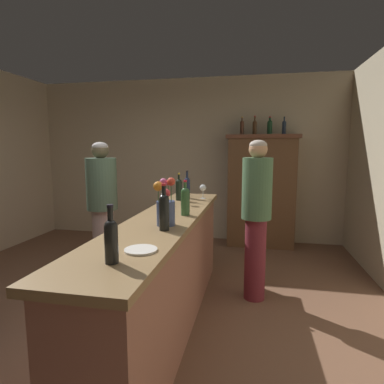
{
  "coord_description": "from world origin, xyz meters",
  "views": [
    {
      "loc": [
        1.2,
        -2.44,
        1.58
      ],
      "look_at": [
        0.67,
        0.2,
        1.21
      ],
      "focal_mm": 29.42,
      "sensor_mm": 36.0,
      "label": 1
    }
  ],
  "objects": [
    {
      "name": "display_bottle_center",
      "position": [
        1.41,
        2.71,
        1.93
      ],
      "size": [
        0.08,
        0.08,
        0.28
      ],
      "color": "#13361D",
      "rests_on": "display_cabinet"
    },
    {
      "name": "display_cabinet",
      "position": [
        1.31,
        2.71,
        0.93
      ],
      "size": [
        1.13,
        0.45,
        1.8
      ],
      "color": "brown",
      "rests_on": "ground"
    },
    {
      "name": "wine_bottle_syrah",
      "position": [
        0.36,
        0.99,
        1.13
      ],
      "size": [
        0.07,
        0.07,
        0.31
      ],
      "color": "black",
      "rests_on": "bar_counter"
    },
    {
      "name": "display_bottle_midleft",
      "position": [
        1.18,
        2.71,
        1.92
      ],
      "size": [
        0.07,
        0.07,
        0.3
      ],
      "color": "#492C17",
      "rests_on": "display_cabinet"
    },
    {
      "name": "wine_glass_rear",
      "position": [
        0.61,
        1.17,
        1.12
      ],
      "size": [
        0.08,
        0.08,
        0.17
      ],
      "color": "white",
      "rests_on": "bar_counter"
    },
    {
      "name": "wine_bottle_merlot",
      "position": [
        0.61,
        0.21,
        1.14
      ],
      "size": [
        0.08,
        0.08,
        0.31
      ],
      "color": "#2B5129",
      "rests_on": "bar_counter"
    },
    {
      "name": "bar_counter",
      "position": [
        0.45,
        0.09,
        0.5
      ],
      "size": [
        0.55,
        2.9,
        1.0
      ],
      "color": "#9C6350",
      "rests_on": "ground"
    },
    {
      "name": "wine_bottle_riesling",
      "position": [
        0.49,
        -1.01,
        1.13
      ],
      "size": [
        0.07,
        0.07,
        0.3
      ],
      "color": "black",
      "rests_on": "bar_counter"
    },
    {
      "name": "display_bottle_midright",
      "position": [
        1.62,
        2.71,
        1.92
      ],
      "size": [
        0.06,
        0.06,
        0.27
      ],
      "color": "#202A3C",
      "rests_on": "display_cabinet"
    },
    {
      "name": "floor",
      "position": [
        0.0,
        0.0,
        0.0
      ],
      "size": [
        7.7,
        7.7,
        0.0
      ],
      "primitive_type": "plane",
      "color": "brown",
      "rests_on": "ground"
    },
    {
      "name": "flower_arrangement",
      "position": [
        0.54,
        -0.18,
        1.14
      ],
      "size": [
        0.16,
        0.16,
        0.37
      ],
      "color": "#39476F",
      "rests_on": "bar_counter"
    },
    {
      "name": "display_bottle_left",
      "position": [
        0.98,
        2.71,
        1.92
      ],
      "size": [
        0.06,
        0.06,
        0.28
      ],
      "color": "#4E2B1C",
      "rests_on": "display_cabinet"
    },
    {
      "name": "wine_glass_front",
      "position": [
        0.28,
        0.66,
        1.1
      ],
      "size": [
        0.07,
        0.07,
        0.14
      ],
      "color": "white",
      "rests_on": "bar_counter"
    },
    {
      "name": "wine_bottle_chardonnay",
      "position": [
        0.57,
        -0.32,
        1.15
      ],
      "size": [
        0.07,
        0.07,
        0.34
      ],
      "color": "black",
      "rests_on": "bar_counter"
    },
    {
      "name": "wine_glass_mid",
      "position": [
        0.5,
        0.71,
        1.12
      ],
      "size": [
        0.07,
        0.07,
        0.16
      ],
      "color": "white",
      "rests_on": "bar_counter"
    },
    {
      "name": "wine_bottle_pinot",
      "position": [
        0.42,
        1.16,
        1.14
      ],
      "size": [
        0.07,
        0.07,
        0.33
      ],
      "color": "#1B243C",
      "rests_on": "bar_counter"
    },
    {
      "name": "patron_in_grey",
      "position": [
        -0.6,
        1.01,
        0.91
      ],
      "size": [
        0.36,
        0.36,
        1.66
      ],
      "rotation": [
        0.0,
        0.0,
        -0.57
      ],
      "color": "#B29F9A",
      "rests_on": "ground"
    },
    {
      "name": "cheese_plate",
      "position": [
        0.57,
        -0.79,
        1.0
      ],
      "size": [
        0.19,
        0.19,
        0.01
      ],
      "primitive_type": "cylinder",
      "color": "white",
      "rests_on": "bar_counter"
    },
    {
      "name": "wall_back",
      "position": [
        0.0,
        3.02,
        1.39
      ],
      "size": [
        5.42,
        0.12,
        2.77
      ],
      "primitive_type": "cube",
      "color": "#C4B192",
      "rests_on": "ground"
    },
    {
      "name": "bartender",
      "position": [
        1.22,
        0.79,
        0.93
      ],
      "size": [
        0.3,
        0.3,
        1.67
      ],
      "rotation": [
        0.0,
        0.0,
        3.14
      ],
      "color": "maroon",
      "rests_on": "ground"
    }
  ]
}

